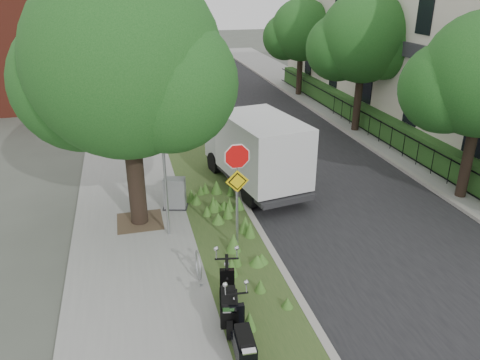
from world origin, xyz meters
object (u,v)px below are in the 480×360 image
object	(u,v)px
scooter_far	(243,345)
box_truck	(256,148)
sign_assembly	(237,176)
scooter_near	(228,307)
utility_cabinet	(175,194)

from	to	relation	value
scooter_far	box_truck	world-z (taller)	box_truck
scooter_far	box_truck	size ratio (longest dim) A/B	0.32
box_truck	scooter_far	bearing A→B (deg)	-107.50
sign_assembly	scooter_far	xyz separation A→B (m)	(-0.91, -4.19, -1.80)
sign_assembly	box_truck	world-z (taller)	sign_assembly
scooter_near	box_truck	bearing A→B (deg)	69.65
box_truck	utility_cabinet	bearing A→B (deg)	-159.05
sign_assembly	scooter_near	size ratio (longest dim) A/B	1.73
sign_assembly	scooter_far	bearing A→B (deg)	-102.27
scooter_far	scooter_near	bearing A→B (deg)	91.30
box_truck	utility_cabinet	size ratio (longest dim) A/B	5.22
scooter_far	box_truck	bearing A→B (deg)	72.50
sign_assembly	box_truck	bearing A→B (deg)	67.45
box_truck	utility_cabinet	world-z (taller)	box_truck
sign_assembly	scooter_near	distance (m)	3.62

